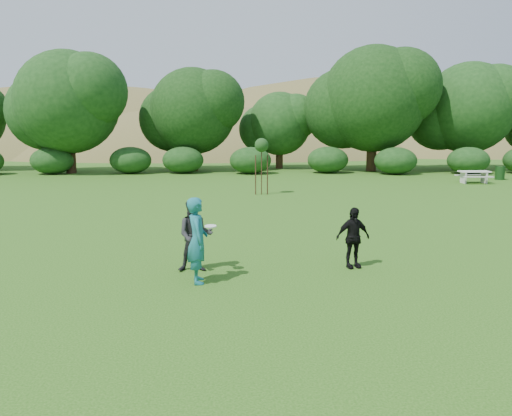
{
  "coord_description": "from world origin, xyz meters",
  "views": [
    {
      "loc": [
        -0.52,
        -10.9,
        3.32
      ],
      "look_at": [
        0.0,
        3.0,
        1.1
      ],
      "focal_mm": 35.0,
      "sensor_mm": 36.0,
      "label": 1
    }
  ],
  "objects_px": {
    "player_black": "(353,238)",
    "player_teal": "(197,240)",
    "trash_can_near": "(500,173)",
    "sapling": "(262,147)",
    "picnic_table": "(474,175)",
    "player_grey": "(195,235)"
  },
  "relations": [
    {
      "from": "player_grey",
      "to": "picnic_table",
      "type": "xyz_separation_m",
      "value": [
        15.48,
        18.52,
        -0.34
      ]
    },
    {
      "from": "player_black",
      "to": "player_grey",
      "type": "bearing_deg",
      "value": 167.99
    },
    {
      "from": "player_black",
      "to": "trash_can_near",
      "type": "height_order",
      "value": "player_black"
    },
    {
      "from": "sapling",
      "to": "picnic_table",
      "type": "relative_size",
      "value": 1.58
    },
    {
      "from": "player_grey",
      "to": "picnic_table",
      "type": "height_order",
      "value": "player_grey"
    },
    {
      "from": "player_teal",
      "to": "player_grey",
      "type": "distance_m",
      "value": 0.89
    },
    {
      "from": "player_black",
      "to": "sapling",
      "type": "height_order",
      "value": "sapling"
    },
    {
      "from": "player_black",
      "to": "player_teal",
      "type": "bearing_deg",
      "value": -178.46
    },
    {
      "from": "picnic_table",
      "to": "player_grey",
      "type": "bearing_deg",
      "value": -129.9
    },
    {
      "from": "player_grey",
      "to": "player_black",
      "type": "relative_size",
      "value": 1.17
    },
    {
      "from": "player_teal",
      "to": "trash_can_near",
      "type": "xyz_separation_m",
      "value": [
        18.06,
        21.41,
        -0.49
      ]
    },
    {
      "from": "player_black",
      "to": "picnic_table",
      "type": "relative_size",
      "value": 0.82
    },
    {
      "from": "player_grey",
      "to": "trash_can_near",
      "type": "distance_m",
      "value": 27.42
    },
    {
      "from": "player_teal",
      "to": "picnic_table",
      "type": "relative_size",
      "value": 1.04
    },
    {
      "from": "player_black",
      "to": "picnic_table",
      "type": "height_order",
      "value": "player_black"
    },
    {
      "from": "player_grey",
      "to": "player_black",
      "type": "xyz_separation_m",
      "value": [
        3.75,
        0.16,
        -0.12
      ]
    },
    {
      "from": "player_black",
      "to": "picnic_table",
      "type": "distance_m",
      "value": 21.78
    },
    {
      "from": "sapling",
      "to": "player_black",
      "type": "bearing_deg",
      "value": -83.5
    },
    {
      "from": "player_teal",
      "to": "player_grey",
      "type": "xyz_separation_m",
      "value": [
        -0.12,
        0.88,
        -0.08
      ]
    },
    {
      "from": "trash_can_near",
      "to": "sapling",
      "type": "distance_m",
      "value": 17.47
    },
    {
      "from": "player_grey",
      "to": "sapling",
      "type": "bearing_deg",
      "value": 77.32
    },
    {
      "from": "trash_can_near",
      "to": "picnic_table",
      "type": "relative_size",
      "value": 0.5
    }
  ]
}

